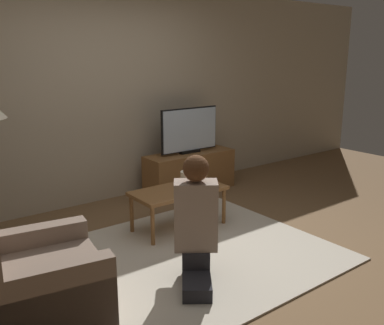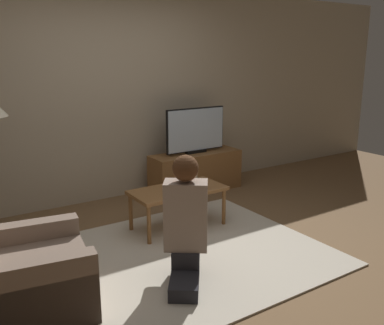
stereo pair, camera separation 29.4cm
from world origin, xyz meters
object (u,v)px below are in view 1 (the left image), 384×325
tv (190,130)px  person_kneeling (196,219)px  coffee_table (179,193)px  table_lamp (189,178)px  armchair (35,282)px

tv → person_kneeling: size_ratio=0.85×
coffee_table → tv: bearing=48.1°
table_lamp → coffee_table: bearing=170.7°
coffee_table → table_lamp: size_ratio=5.41×
armchair → coffee_table: bearing=-60.0°
armchair → table_lamp: armchair is taller
person_kneeling → table_lamp: person_kneeling is taller
coffee_table → armchair: (-1.68, -0.66, -0.13)m
tv → table_lamp: size_ratio=4.82×
coffee_table → armchair: 1.81m
table_lamp → armchair: bearing=-160.6°
coffee_table → person_kneeling: (-0.49, -0.92, 0.13)m
tv → coffee_table: tv is taller
tv → person_kneeling: tv is taller
tv → coffee_table: bearing=-131.9°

